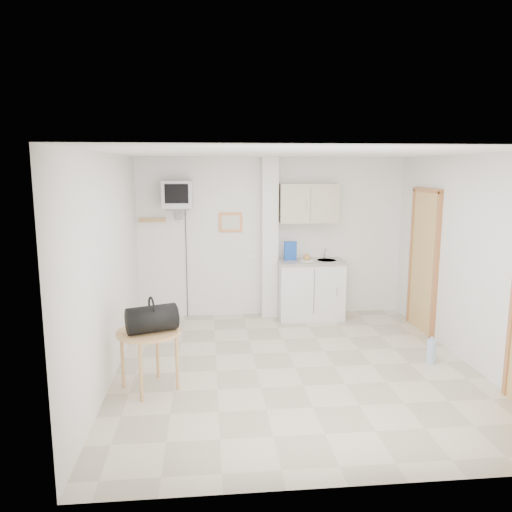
{
  "coord_description": "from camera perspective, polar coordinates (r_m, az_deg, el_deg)",
  "views": [
    {
      "loc": [
        -1.01,
        -5.52,
        2.35
      ],
      "look_at": [
        -0.41,
        0.6,
        1.25
      ],
      "focal_mm": 35.0,
      "sensor_mm": 36.0,
      "label": 1
    }
  ],
  "objects": [
    {
      "name": "duffel_bag",
      "position": [
        5.34,
        -11.82,
        -7.02
      ],
      "size": [
        0.58,
        0.44,
        0.38
      ],
      "rotation": [
        0.0,
        0.0,
        0.36
      ],
      "color": "black",
      "rests_on": "round_table"
    },
    {
      "name": "round_table",
      "position": [
        5.45,
        -12.15,
        -9.12
      ],
      "size": [
        0.68,
        0.68,
        0.65
      ],
      "rotation": [
        0.0,
        0.0,
        -0.18
      ],
      "color": "tan",
      "rests_on": "ground"
    },
    {
      "name": "kitchenette",
      "position": [
        7.84,
        6.17,
        -1.29
      ],
      "size": [
        1.03,
        0.58,
        2.1
      ],
      "color": "silver",
      "rests_on": "ground"
    },
    {
      "name": "water_bottle",
      "position": [
        6.51,
        19.39,
        -10.23
      ],
      "size": [
        0.11,
        0.11,
        0.33
      ],
      "color": "#9CB3D6",
      "rests_on": "ground"
    },
    {
      "name": "ground",
      "position": [
        6.08,
        4.53,
        -12.61
      ],
      "size": [
        4.5,
        4.5,
        0.0
      ],
      "primitive_type": "plane",
      "color": "beige",
      "rests_on": "ground"
    },
    {
      "name": "room_envelope",
      "position": [
        5.8,
        6.92,
        2.03
      ],
      "size": [
        4.24,
        4.54,
        2.55
      ],
      "color": "white",
      "rests_on": "ground"
    },
    {
      "name": "crt_television",
      "position": [
        7.57,
        -8.97,
        6.87
      ],
      "size": [
        0.44,
        0.45,
        2.15
      ],
      "color": "slate",
      "rests_on": "ground"
    }
  ]
}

